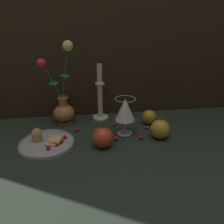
{
  "coord_description": "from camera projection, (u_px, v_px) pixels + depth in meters",
  "views": [
    {
      "loc": [
        -0.06,
        -0.85,
        0.48
      ],
      "look_at": [
        0.06,
        0.02,
        0.1
      ],
      "focal_mm": 35.0,
      "sensor_mm": 36.0,
      "label": 1
    }
  ],
  "objects": [
    {
      "name": "ground_plane",
      "position": [
        99.0,
        135.0,
        0.97
      ],
      "size": [
        2.4,
        2.4,
        0.0
      ],
      "primitive_type": "plane",
      "color": "#232D23",
      "rests_on": "ground"
    },
    {
      "name": "vase",
      "position": [
        63.0,
        104.0,
        1.05
      ],
      "size": [
        0.16,
        0.1,
        0.39
      ],
      "color": "#B77042",
      "rests_on": "ground_plane"
    },
    {
      "name": "plate_with_pastries",
      "position": [
        46.0,
        142.0,
        0.89
      ],
      "size": [
        0.22,
        0.22,
        0.07
      ],
      "color": "#A3A3A8",
      "rests_on": "ground_plane"
    },
    {
      "name": "wine_glass",
      "position": [
        125.0,
        111.0,
        0.94
      ],
      "size": [
        0.09,
        0.09,
        0.17
      ],
      "color": "silver",
      "rests_on": "ground_plane"
    },
    {
      "name": "candlestick",
      "position": [
        100.0,
        98.0,
        1.09
      ],
      "size": [
        0.08,
        0.08,
        0.29
      ],
      "color": "silver",
      "rests_on": "ground_plane"
    },
    {
      "name": "apple_beside_vase",
      "position": [
        149.0,
        117.0,
        1.07
      ],
      "size": [
        0.07,
        0.07,
        0.08
      ],
      "color": "#B2932D",
      "rests_on": "ground_plane"
    },
    {
      "name": "apple_near_glass",
      "position": [
        160.0,
        129.0,
        0.93
      ],
      "size": [
        0.08,
        0.08,
        0.1
      ],
      "color": "#B2932D",
      "rests_on": "ground_plane"
    },
    {
      "name": "apple_at_table_edge",
      "position": [
        103.0,
        138.0,
        0.87
      ],
      "size": [
        0.08,
        0.08,
        0.09
      ],
      "color": "#D14223",
      "rests_on": "ground_plane"
    },
    {
      "name": "berry_near_plate",
      "position": [
        116.0,
        139.0,
        0.92
      ],
      "size": [
        0.02,
        0.02,
        0.02
      ],
      "primitive_type": "sphere",
      "color": "#AD192D",
      "rests_on": "ground_plane"
    },
    {
      "name": "berry_front_center",
      "position": [
        115.0,
        124.0,
        1.05
      ],
      "size": [
        0.02,
        0.02,
        0.02
      ],
      "primitive_type": "sphere",
      "color": "#AD192D",
      "rests_on": "ground_plane"
    },
    {
      "name": "berry_by_glass_stem",
      "position": [
        147.0,
        128.0,
        1.02
      ],
      "size": [
        0.02,
        0.02,
        0.02
      ],
      "primitive_type": "sphere",
      "color": "#AD192D",
      "rests_on": "ground_plane"
    },
    {
      "name": "berry_under_candlestick",
      "position": [
        77.0,
        130.0,
        1.0
      ],
      "size": [
        0.02,
        0.02,
        0.02
      ],
      "primitive_type": "sphere",
      "color": "#AD192D",
      "rests_on": "ground_plane"
    },
    {
      "name": "berry_far_right",
      "position": [
        141.0,
        137.0,
        0.93
      ],
      "size": [
        0.02,
        0.02,
        0.02
      ],
      "primitive_type": "sphere",
      "color": "#AD192D",
      "rests_on": "ground_plane"
    }
  ]
}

